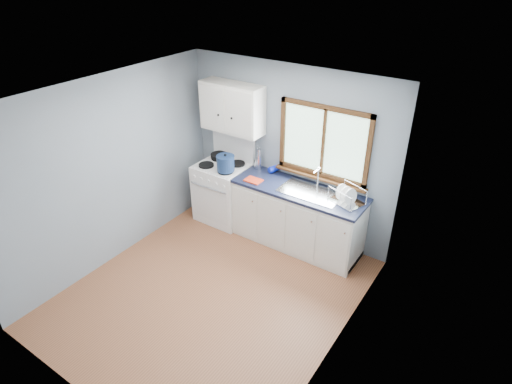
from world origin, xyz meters
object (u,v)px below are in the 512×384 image
Objects in this scene: sink at (310,196)px; dish_rack at (346,198)px; stockpot at (226,163)px; gas_range at (223,190)px; thermos at (259,159)px; utensil_crock at (258,163)px; base_cabinets at (297,220)px; skillet at (219,156)px.

sink is 0.51m from dish_rack.
sink is 1.33m from stockpot.
gas_range is 2.78× the size of dish_rack.
thermos is at bearing -165.89° from dish_rack.
gas_range reaches higher than dish_rack.
sink is at bearing 7.58° from stockpot.
dish_rack is (1.48, -0.17, -0.02)m from utensil_crock.
utensil_crock reaches higher than sink.
stockpot is at bearing -171.19° from base_cabinets.
stockpot reaches higher than sink.
dish_rack is (0.67, 0.04, 0.57)m from base_cabinets.
thermos is 1.47m from dish_rack.
dish_rack is at bearing -5.87° from thermos.
dish_rack is (1.45, -0.15, -0.11)m from thermos.
utensil_crock is at bearing -166.74° from dish_rack.
skillet is 0.48m from stockpot.
base_cabinets is 1.31m from stockpot.
skillet is at bearing -162.51° from dish_rack.
thermos reaches higher than base_cabinets.
stockpot is at bearing -39.58° from gas_range.
thermos is at bearing 21.42° from skillet.
dish_rack is at bearing 3.06° from base_cabinets.
skillet is 1.10× the size of utensil_crock.
sink is at bearing 0.71° from gas_range.
dish_rack is (2.15, -0.09, -0.01)m from skillet.
skillet is 0.67m from utensil_crock.
sink is 1.97× the size of skillet.
base_cabinets is 4.77× the size of utensil_crock.
dish_rack is (0.49, 0.04, 0.12)m from sink.
sink is 2.45× the size of stockpot.
utensil_crock is at bearing 139.77° from thermos.
sink reaches higher than base_cabinets.
sink reaches higher than dish_rack.
sink is 1.71× the size of dish_rack.
utensil_crock reaches higher than base_cabinets.
stockpot reaches higher than skillet.
base_cabinets is 0.88m from dish_rack.
sink is at bearing -12.06° from utensil_crock.
gas_range is 1.31m from base_cabinets.
sink is at bearing -155.80° from dish_rack.
stockpot is (0.19, -0.15, 0.58)m from gas_range.
skillet is 2.15m from dish_rack.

